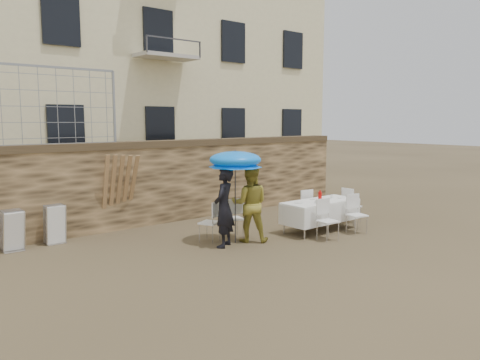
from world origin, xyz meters
TOP-DOWN VIEW (x-y plane):
  - ground at (0.00, 0.00)m, footprint 80.00×80.00m
  - stone_wall at (0.00, 5.00)m, footprint 13.00×0.50m
  - chain_link_fence at (-3.00, 5.00)m, footprint 3.20×0.06m
  - man_suit at (-0.34, 1.85)m, footprint 0.77×0.71m
  - woman_dress at (0.41, 1.85)m, footprint 1.09×1.07m
  - umbrella at (0.06, 1.95)m, footprint 1.22×1.22m
  - couple_chair_left at (-0.34, 2.40)m, footprint 0.64×0.64m
  - couple_chair_right at (0.36, 2.40)m, footprint 0.59×0.59m
  - banquet_table at (2.47, 1.51)m, footprint 2.10×0.85m
  - soda_bottle at (2.27, 1.36)m, footprint 0.09×0.09m
  - table_chair_front_left at (1.87, 0.76)m, footprint 0.53×0.53m
  - table_chair_front_right at (2.97, 0.76)m, footprint 0.58×0.58m
  - table_chair_back at (2.67, 2.31)m, footprint 0.55×0.55m
  - table_chair_side at (3.87, 1.61)m, footprint 0.49×0.49m
  - chair_stack_left at (-4.06, 4.60)m, footprint 0.46×0.47m
  - chair_stack_right at (-3.16, 4.60)m, footprint 0.46×0.40m
  - wood_planks at (-1.56, 4.67)m, footprint 0.70×0.20m

SIDE VIEW (x-z plane):
  - ground at x=0.00m, z-range 0.00..0.00m
  - chair_stack_left at x=-4.06m, z-range 0.00..0.92m
  - chair_stack_right at x=-3.16m, z-range 0.00..0.92m
  - couple_chair_left at x=-0.34m, z-range 0.00..0.96m
  - couple_chair_right at x=0.36m, z-range 0.00..0.96m
  - table_chair_front_left at x=1.87m, z-range 0.00..0.96m
  - table_chair_front_right at x=2.97m, z-range 0.00..0.96m
  - table_chair_back at x=2.67m, z-range 0.00..0.96m
  - table_chair_side at x=3.87m, z-range 0.00..0.96m
  - banquet_table at x=2.47m, z-range 0.34..1.12m
  - woman_dress at x=0.41m, z-range 0.00..1.76m
  - man_suit at x=-0.34m, z-range 0.00..1.77m
  - soda_bottle at x=2.27m, z-range 0.77..1.04m
  - wood_planks at x=-1.56m, z-range 0.00..2.00m
  - stone_wall at x=0.00m, z-range 0.00..2.20m
  - umbrella at x=0.06m, z-range 0.87..2.83m
  - chain_link_fence at x=-3.00m, z-range 2.20..4.00m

